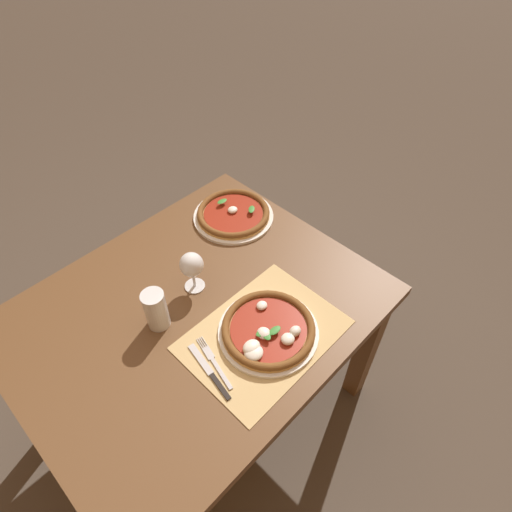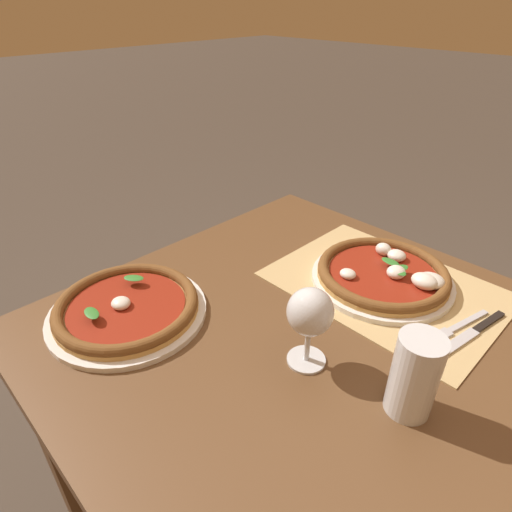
{
  "view_description": "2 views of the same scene",
  "coord_description": "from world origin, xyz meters",
  "px_view_note": "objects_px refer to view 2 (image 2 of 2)",
  "views": [
    {
      "loc": [
        -0.46,
        -0.73,
        1.89
      ],
      "look_at": [
        0.26,
        -0.03,
        0.81
      ],
      "focal_mm": 30.0,
      "sensor_mm": 36.0,
      "label": 1
    },
    {
      "loc": [
        -0.28,
        0.52,
        1.3
      ],
      "look_at": [
        0.31,
        -0.05,
        0.8
      ],
      "focal_mm": 30.0,
      "sensor_mm": 36.0,
      "label": 2
    }
  ],
  "objects_px": {
    "pizza_far": "(127,308)",
    "wine_glass": "(310,315)",
    "fork": "(453,329)",
    "knife": "(471,334)",
    "pizza_near": "(384,274)",
    "pint_glass": "(414,377)"
  },
  "relations": [
    {
      "from": "pizza_far",
      "to": "knife",
      "type": "relative_size",
      "value": 1.49
    },
    {
      "from": "knife",
      "to": "pint_glass",
      "type": "bearing_deg",
      "value": 89.34
    },
    {
      "from": "pint_glass",
      "to": "knife",
      "type": "relative_size",
      "value": 0.68
    },
    {
      "from": "pizza_near",
      "to": "wine_glass",
      "type": "bearing_deg",
      "value": 96.29
    },
    {
      "from": "wine_glass",
      "to": "fork",
      "type": "xyz_separation_m",
      "value": [
        -0.15,
        -0.27,
        -0.1
      ]
    },
    {
      "from": "pizza_far",
      "to": "wine_glass",
      "type": "distance_m",
      "value": 0.39
    },
    {
      "from": "pizza_near",
      "to": "pint_glass",
      "type": "height_order",
      "value": "pint_glass"
    },
    {
      "from": "knife",
      "to": "pizza_near",
      "type": "bearing_deg",
      "value": -9.42
    },
    {
      "from": "wine_glass",
      "to": "pint_glass",
      "type": "height_order",
      "value": "wine_glass"
    },
    {
      "from": "pint_glass",
      "to": "knife",
      "type": "bearing_deg",
      "value": -90.66
    },
    {
      "from": "pizza_near",
      "to": "pizza_far",
      "type": "height_order",
      "value": "pizza_near"
    },
    {
      "from": "pizza_far",
      "to": "pint_glass",
      "type": "xyz_separation_m",
      "value": [
        -0.52,
        -0.2,
        0.05
      ]
    },
    {
      "from": "fork",
      "to": "pizza_near",
      "type": "bearing_deg",
      "value": -14.05
    },
    {
      "from": "pizza_far",
      "to": "knife",
      "type": "distance_m",
      "value": 0.68
    },
    {
      "from": "wine_glass",
      "to": "knife",
      "type": "bearing_deg",
      "value": -123.0
    },
    {
      "from": "pizza_far",
      "to": "wine_glass",
      "type": "xyz_separation_m",
      "value": [
        -0.34,
        -0.16,
        0.09
      ]
    },
    {
      "from": "pizza_near",
      "to": "pint_glass",
      "type": "bearing_deg",
      "value": 127.32
    },
    {
      "from": "pizza_near",
      "to": "pizza_far",
      "type": "distance_m",
      "value": 0.56
    },
    {
      "from": "pizza_far",
      "to": "fork",
      "type": "distance_m",
      "value": 0.65
    },
    {
      "from": "wine_glass",
      "to": "pizza_far",
      "type": "bearing_deg",
      "value": 25.54
    },
    {
      "from": "pizza_far",
      "to": "pint_glass",
      "type": "height_order",
      "value": "pint_glass"
    },
    {
      "from": "wine_glass",
      "to": "pint_glass",
      "type": "relative_size",
      "value": 1.07
    }
  ]
}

